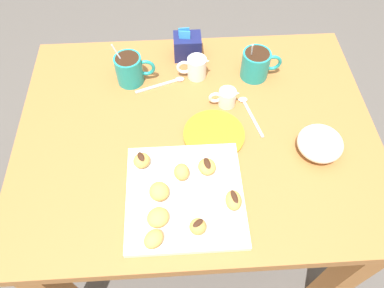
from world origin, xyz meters
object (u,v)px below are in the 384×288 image
at_px(pastry_plate_square, 185,195).
at_px(beignet_5, 182,172).
at_px(coffee_mug_teal_left, 130,69).
at_px(saucer_orange_left, 214,134).
at_px(beignet_2, 159,191).
at_px(dining_table, 196,153).
at_px(coffee_mug_teal_right, 256,64).
at_px(beignet_1, 234,200).
at_px(ice_cream_bowl, 321,142).
at_px(chocolate_sauce_pitcher, 227,97).
at_px(beignet_6, 154,239).
at_px(beignet_0, 207,167).
at_px(beignet_4, 198,227).
at_px(beignet_7, 142,161).
at_px(sugar_caddy, 187,46).
at_px(beignet_3, 158,217).
at_px(cream_pitcher_white, 196,67).

bearing_deg(pastry_plate_square, beignet_5, 95.80).
height_order(coffee_mug_teal_left, saucer_orange_left, coffee_mug_teal_left).
relative_size(pastry_plate_square, beignet_2, 5.63).
distance_m(dining_table, coffee_mug_teal_right, 0.34).
relative_size(coffee_mug_teal_right, beignet_1, 2.69).
relative_size(dining_table, ice_cream_bowl, 8.40).
distance_m(chocolate_sauce_pitcher, beignet_6, 0.48).
bearing_deg(beignet_5, beignet_0, 12.38).
bearing_deg(dining_table, beignet_4, -93.51).
bearing_deg(beignet_7, beignet_4, -54.85).
height_order(dining_table, pastry_plate_square, pastry_plate_square).
relative_size(beignet_5, beignet_6, 0.92).
bearing_deg(chocolate_sauce_pitcher, dining_table, -135.74).
relative_size(dining_table, sugar_caddy, 9.86).
height_order(ice_cream_bowl, beignet_7, ice_cream_bowl).
distance_m(ice_cream_bowl, beignet_5, 0.39).
height_order(beignet_2, beignet_5, beignet_5).
distance_m(dining_table, ice_cream_bowl, 0.38).
xyz_separation_m(beignet_3, beignet_7, (-0.04, 0.16, 0.00)).
relative_size(pastry_plate_square, beignet_5, 6.35).
xyz_separation_m(coffee_mug_teal_right, sugar_caddy, (-0.21, 0.11, -0.01)).
bearing_deg(beignet_5, saucer_orange_left, 54.28).
relative_size(sugar_caddy, beignet_6, 2.07).
bearing_deg(beignet_5, ice_cream_bowl, 10.17).
height_order(saucer_orange_left, beignet_5, beignet_5).
relative_size(chocolate_sauce_pitcher, beignet_0, 1.83).
bearing_deg(beignet_5, coffee_mug_teal_right, 55.83).
bearing_deg(beignet_3, coffee_mug_teal_right, 57.44).
bearing_deg(coffee_mug_teal_right, sugar_caddy, 153.51).
xyz_separation_m(coffee_mug_teal_left, cream_pitcher_white, (0.21, 0.01, -0.01)).
height_order(cream_pitcher_white, beignet_5, cream_pitcher_white).
relative_size(cream_pitcher_white, beignet_7, 2.29).
xyz_separation_m(beignet_6, beignet_7, (-0.03, 0.21, 0.00)).
height_order(coffee_mug_teal_right, beignet_5, coffee_mug_teal_right).
bearing_deg(coffee_mug_teal_right, cream_pitcher_white, 177.49).
distance_m(sugar_caddy, ice_cream_bowl, 0.53).
distance_m(saucer_orange_left, beignet_7, 0.23).
bearing_deg(beignet_1, beignet_4, -145.72).
xyz_separation_m(dining_table, cream_pitcher_white, (0.01, 0.22, 0.17)).
bearing_deg(ice_cream_bowl, beignet_0, -170.31).
bearing_deg(coffee_mug_teal_right, coffee_mug_teal_left, 180.00).
height_order(saucer_orange_left, beignet_4, beignet_4).
relative_size(beignet_4, beignet_5, 0.87).
xyz_separation_m(ice_cream_bowl, beignet_6, (-0.45, -0.24, -0.01)).
bearing_deg(beignet_2, coffee_mug_teal_left, 101.59).
height_order(pastry_plate_square, coffee_mug_teal_left, coffee_mug_teal_left).
distance_m(beignet_3, beignet_7, 0.17).
relative_size(chocolate_sauce_pitcher, beignet_6, 1.80).
bearing_deg(coffee_mug_teal_right, dining_table, -133.75).
bearing_deg(saucer_orange_left, pastry_plate_square, -115.93).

